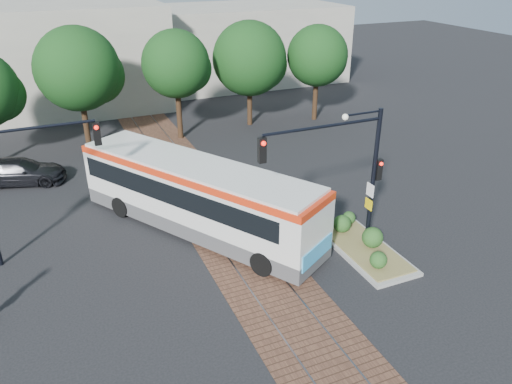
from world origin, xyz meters
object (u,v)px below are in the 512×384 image
(signal_pole_left, at_px, (11,174))
(parked_car, at_px, (19,171))
(city_bus, at_px, (196,194))
(traffic_island, at_px, (362,242))
(signal_pole_main, at_px, (349,163))

(signal_pole_left, height_order, parked_car, signal_pole_left)
(city_bus, bearing_deg, signal_pole_left, 145.31)
(traffic_island, xyz_separation_m, signal_pole_main, (-0.96, 0.09, 3.83))
(traffic_island, bearing_deg, signal_pole_left, 159.64)
(signal_pole_main, relative_size, signal_pole_left, 1.00)
(signal_pole_main, xyz_separation_m, parked_car, (-12.51, 13.13, -3.45))
(city_bus, distance_m, signal_pole_left, 7.49)
(city_bus, xyz_separation_m, signal_pole_main, (5.03, -4.33, 2.31))
(city_bus, xyz_separation_m, signal_pole_left, (-7.20, 0.47, 2.02))
(signal_pole_left, bearing_deg, city_bus, -3.75)
(parked_car, bearing_deg, signal_pole_left, -162.47)
(parked_car, bearing_deg, signal_pole_main, -120.78)
(traffic_island, relative_size, signal_pole_main, 0.87)
(city_bus, height_order, traffic_island, city_bus)
(signal_pole_main, bearing_deg, traffic_island, -5.36)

